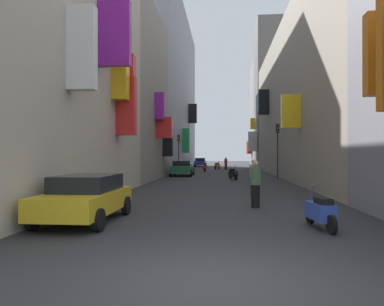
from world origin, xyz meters
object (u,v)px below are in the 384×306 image
object	(u,v)px
parked_car_green	(182,168)
pedestrian_crossing	(226,164)
pedestrian_near_left	(253,177)
traffic_light_near_corner	(278,141)
parked_car_yellow	(86,197)
traffic_light_far_corner	(179,147)
parked_car_blue	(200,162)
scooter_red	(205,168)
scooter_blue	(320,211)
scooter_black	(233,174)
scooter_orange	(217,166)
pedestrian_near_right	(256,184)

from	to	relation	value
parked_car_green	pedestrian_crossing	bearing A→B (deg)	72.44
pedestrian_near_left	traffic_light_near_corner	distance (m)	12.71
parked_car_yellow	traffic_light_far_corner	distance (m)	28.18
parked_car_blue	scooter_red	world-z (taller)	parked_car_blue
pedestrian_near_left	traffic_light_far_corner	xyz separation A→B (m)	(-6.27, 20.68, 1.94)
parked_car_yellow	scooter_blue	bearing A→B (deg)	-4.24
scooter_red	traffic_light_near_corner	xyz separation A→B (m)	(6.53, -11.29, 2.58)
scooter_red	scooter_blue	size ratio (longest dim) A/B	1.02
parked_car_yellow	traffic_light_far_corner	world-z (taller)	traffic_light_far_corner
parked_car_green	traffic_light_near_corner	world-z (taller)	traffic_light_near_corner
scooter_black	traffic_light_far_corner	xyz separation A→B (m)	(-5.56, 9.85, 2.34)
parked_car_blue	scooter_blue	xyz separation A→B (m)	(6.27, -47.74, -0.28)
parked_car_yellow	traffic_light_near_corner	xyz separation A→B (m)	(8.50, 19.59, 2.31)
parked_car_yellow	parked_car_green	bearing A→B (deg)	89.27
scooter_black	traffic_light_far_corner	distance (m)	11.55
parked_car_blue	scooter_orange	distance (m)	10.16
scooter_red	pedestrian_crossing	size ratio (longest dim) A/B	1.21
pedestrian_near_left	traffic_light_near_corner	size ratio (longest dim) A/B	0.39
pedestrian_crossing	traffic_light_far_corner	size ratio (longest dim) A/B	0.39
pedestrian_near_left	pedestrian_near_right	distance (m)	4.21
parked_car_green	scooter_orange	size ratio (longest dim) A/B	2.14
parked_car_green	scooter_red	bearing A→B (deg)	78.29
scooter_blue	traffic_light_far_corner	bearing A→B (deg)	104.48
pedestrian_near_left	pedestrian_crossing	bearing A→B (deg)	92.35
parked_car_yellow	pedestrian_crossing	world-z (taller)	pedestrian_crossing
pedestrian_crossing	scooter_orange	bearing A→B (deg)	122.19
parked_car_yellow	traffic_light_far_corner	bearing A→B (deg)	91.47
scooter_red	parked_car_blue	bearing A→B (deg)	95.50
parked_car_blue	pedestrian_near_left	bearing A→B (deg)	-82.63
parked_car_blue	parked_car_yellow	xyz separation A→B (m)	(-0.39, -47.24, -0.01)
pedestrian_near_right	traffic_light_far_corner	xyz separation A→B (m)	(-6.00, 24.88, 1.92)
scooter_orange	traffic_light_far_corner	xyz separation A→B (m)	(-3.99, -9.41, 2.34)
scooter_orange	parked_car_green	bearing A→B (deg)	-101.45
scooter_red	pedestrian_near_left	distance (m)	23.74
pedestrian_crossing	traffic_light_far_corner	distance (m)	9.40
parked_car_yellow	pedestrian_near_right	world-z (taller)	pedestrian_near_right
parked_car_blue	pedestrian_near_left	xyz separation A→B (m)	(5.15, -39.83, 0.13)
parked_car_green	pedestrian_near_left	size ratio (longest dim) A/B	2.31
scooter_red	traffic_light_far_corner	size ratio (longest dim) A/B	0.47
traffic_light_near_corner	traffic_light_far_corner	xyz separation A→B (m)	(-9.22, 8.51, -0.24)
traffic_light_near_corner	pedestrian_crossing	bearing A→B (deg)	104.30
parked_car_blue	pedestrian_near_left	size ratio (longest dim) A/B	2.55
traffic_light_near_corner	parked_car_blue	bearing A→B (deg)	106.34
parked_car_yellow	traffic_light_far_corner	size ratio (longest dim) A/B	0.97
scooter_black	traffic_light_near_corner	size ratio (longest dim) A/B	0.41
traffic_light_near_corner	scooter_blue	bearing A→B (deg)	-95.21
pedestrian_crossing	traffic_light_near_corner	xyz separation A→B (m)	(4.12, -16.15, 2.24)
parked_car_yellow	pedestrian_near_left	world-z (taller)	pedestrian_near_left
parked_car_green	pedestrian_near_left	world-z (taller)	pedestrian_near_left
scooter_black	parked_car_green	bearing A→B (deg)	134.83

